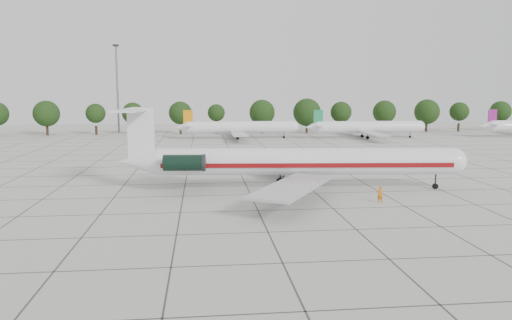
% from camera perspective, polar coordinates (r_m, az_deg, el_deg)
% --- Properties ---
extents(ground, '(260.00, 260.00, 0.00)m').
position_cam_1_polar(ground, '(59.86, -0.64, -3.99)').
color(ground, '#BBBBB3').
rests_on(ground, ground).
extents(apron_joints, '(170.00, 170.00, 0.02)m').
position_cam_1_polar(apron_joints, '(74.54, -1.76, -1.60)').
color(apron_joints, '#383838').
rests_on(apron_joints, ground).
extents(main_airliner, '(43.72, 34.26, 10.25)m').
position_cam_1_polar(main_airliner, '(62.39, 3.57, -0.14)').
color(main_airliner, silver).
rests_on(main_airliner, ground).
extents(ground_crew, '(0.67, 0.45, 1.81)m').
position_cam_1_polar(ground_crew, '(57.24, 13.98, -3.86)').
color(ground_crew, orange).
rests_on(ground_crew, ground).
extents(bg_airliner_c, '(28.24, 27.20, 7.40)m').
position_cam_1_polar(bg_airliner_c, '(128.44, -1.82, 3.74)').
color(bg_airliner_c, silver).
rests_on(bg_airliner_c, ground).
extents(bg_airliner_d, '(28.24, 27.20, 7.40)m').
position_cam_1_polar(bg_airliner_d, '(132.63, 12.70, 3.69)').
color(bg_airliner_d, silver).
rests_on(bg_airliner_d, ground).
extents(tree_line, '(249.86, 8.44, 10.22)m').
position_cam_1_polar(tree_line, '(143.55, -8.64, 5.33)').
color(tree_line, '#332114').
rests_on(tree_line, ground).
extents(floodlight_mast, '(1.60, 1.60, 25.45)m').
position_cam_1_polar(floodlight_mast, '(152.25, -15.58, 8.41)').
color(floodlight_mast, slate).
rests_on(floodlight_mast, ground).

